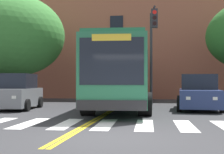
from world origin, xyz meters
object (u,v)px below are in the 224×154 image
(car_tan_behind_bus, at_px, (125,86))
(street_tree_curbside_small, at_px, (15,36))
(city_bus, at_px, (121,74))
(car_navy_far_lane, at_px, (199,94))
(traffic_light_overhead, at_px, (152,40))
(car_grey_near_lane, at_px, (17,93))

(car_tan_behind_bus, bearing_deg, street_tree_curbside_small, -147.31)
(car_tan_behind_bus, distance_m, street_tree_curbside_small, 9.17)
(city_bus, distance_m, car_navy_far_lane, 4.14)
(car_tan_behind_bus, bearing_deg, city_bus, -84.54)
(city_bus, xyz_separation_m, car_navy_far_lane, (4.01, -0.06, -1.01))
(car_navy_far_lane, distance_m, street_tree_curbside_small, 13.01)
(traffic_light_overhead, bearing_deg, city_bus, -130.53)
(city_bus, height_order, street_tree_curbside_small, street_tree_curbside_small)
(car_navy_far_lane, relative_size, car_tan_behind_bus, 0.94)
(car_grey_near_lane, distance_m, traffic_light_overhead, 8.22)
(city_bus, distance_m, car_tan_behind_bus, 8.21)
(traffic_light_overhead, bearing_deg, car_tan_behind_bus, 110.87)
(car_tan_behind_bus, height_order, street_tree_curbside_small, street_tree_curbside_small)
(car_grey_near_lane, distance_m, street_tree_curbside_small, 6.75)
(city_bus, distance_m, car_grey_near_lane, 5.55)
(car_navy_far_lane, bearing_deg, street_tree_curbside_small, 163.06)
(car_grey_near_lane, distance_m, car_tan_behind_bus, 10.54)
(city_bus, relative_size, car_tan_behind_bus, 2.37)
(city_bus, xyz_separation_m, car_tan_behind_bus, (-0.78, 8.14, -0.76))
(city_bus, distance_m, street_tree_curbside_small, 9.10)
(traffic_light_overhead, distance_m, street_tree_curbside_small, 9.68)
(traffic_light_overhead, bearing_deg, car_grey_near_lane, -154.62)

